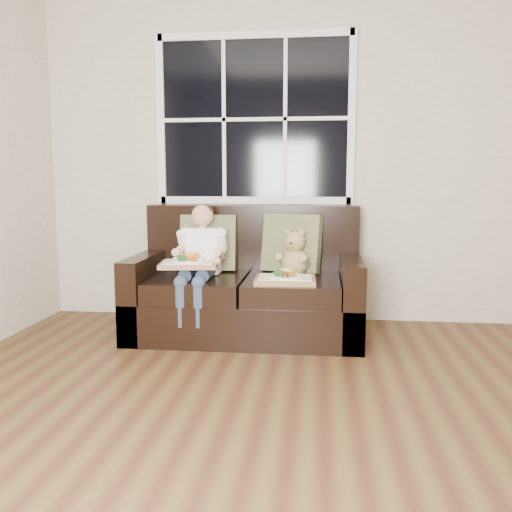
# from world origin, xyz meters

# --- Properties ---
(ground) EXTENTS (5.00, 5.00, 0.00)m
(ground) POSITION_xyz_m (0.00, 0.00, 0.00)
(ground) COLOR #543D1C
(ground) RESTS_ON ground
(room_walls) EXTENTS (4.52, 5.02, 2.71)m
(room_walls) POSITION_xyz_m (0.00, 0.00, 1.59)
(room_walls) COLOR beige
(room_walls) RESTS_ON ground
(window_back) EXTENTS (1.62, 0.04, 1.37)m
(window_back) POSITION_xyz_m (-0.50, 2.48, 1.65)
(window_back) COLOR black
(window_back) RESTS_ON room_walls
(loveseat) EXTENTS (1.70, 0.92, 0.96)m
(loveseat) POSITION_xyz_m (-0.50, 2.02, 0.31)
(loveseat) COLOR black
(loveseat) RESTS_ON ground
(pillow_left) EXTENTS (0.45, 0.22, 0.45)m
(pillow_left) POSITION_xyz_m (-0.83, 2.17, 0.67)
(pillow_left) COLOR #64663F
(pillow_left) RESTS_ON loveseat
(pillow_right) EXTENTS (0.48, 0.31, 0.46)m
(pillow_right) POSITION_xyz_m (-0.17, 2.17, 0.67)
(pillow_right) COLOR #64663F
(pillow_right) RESTS_ON loveseat
(child) EXTENTS (0.36, 0.59, 0.82)m
(child) POSITION_xyz_m (-0.83, 1.90, 0.63)
(child) COLOR white
(child) RESTS_ON loveseat
(teddy_bear) EXTENTS (0.24, 0.29, 0.36)m
(teddy_bear) POSITION_xyz_m (-0.14, 2.02, 0.59)
(teddy_bear) COLOR tan
(teddy_bear) RESTS_ON loveseat
(tray_left) EXTENTS (0.44, 0.36, 0.09)m
(tray_left) POSITION_xyz_m (-0.88, 1.75, 0.57)
(tray_left) COLOR olive
(tray_left) RESTS_ON child
(tray_right) EXTENTS (0.43, 0.33, 0.10)m
(tray_right) POSITION_xyz_m (-0.19, 1.73, 0.48)
(tray_right) COLOR olive
(tray_right) RESTS_ON loveseat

